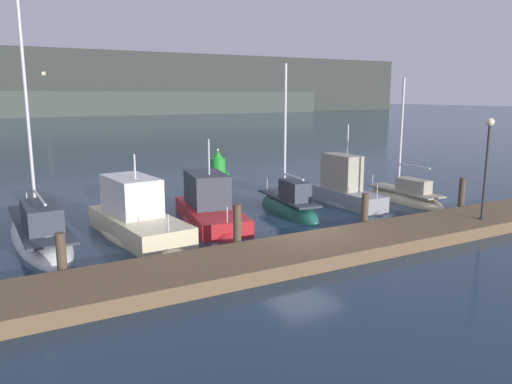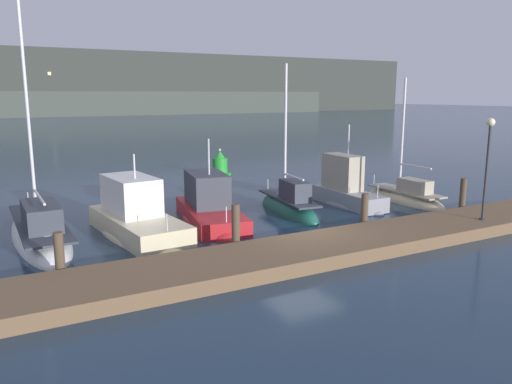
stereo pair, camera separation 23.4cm
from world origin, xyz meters
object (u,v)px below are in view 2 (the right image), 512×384
motorboat_berth_2 (137,224)px  sailboat_berth_6 (405,199)px  channel_buoy (220,166)px  sailboat_berth_1 (40,235)px  motorboat_berth_3 (210,214)px  sailboat_berth_4 (289,210)px  motorboat_berth_5 (346,195)px  dock_lamppost (488,153)px

motorboat_berth_2 → sailboat_berth_6: bearing=-2.1°
sailboat_berth_6 → channel_buoy: (-4.67, 12.26, 0.51)m
sailboat_berth_1 → motorboat_berth_3: 6.64m
motorboat_berth_2 → channel_buoy: (8.86, 11.75, 0.20)m
sailboat_berth_4 → motorboat_berth_5: size_ratio=1.52×
motorboat_berth_3 → dock_lamppost: size_ratio=1.61×
motorboat_berth_3 → sailboat_berth_4: sailboat_berth_4 is taller
motorboat_berth_5 → sailboat_berth_6: bearing=-15.1°
sailboat_berth_4 → channel_buoy: bearing=81.2°
motorboat_berth_3 → motorboat_berth_5: 7.16m
motorboat_berth_3 → motorboat_berth_2: bearing=-171.0°
sailboat_berth_4 → dock_lamppost: size_ratio=1.87×
sailboat_berth_1 → dock_lamppost: 17.37m
sailboat_berth_1 → sailboat_berth_6: sailboat_berth_1 is taller
sailboat_berth_6 → channel_buoy: 13.12m
sailboat_berth_4 → motorboat_berth_3: bearing=176.7°
motorboat_berth_3 → channel_buoy: bearing=63.5°
motorboat_berth_5 → sailboat_berth_6: size_ratio=0.73×
motorboat_berth_5 → dock_lamppost: size_ratio=1.24×
motorboat_berth_2 → dock_lamppost: 13.82m
motorboat_berth_3 → motorboat_berth_5: size_ratio=1.30×
motorboat_berth_5 → channel_buoy: 11.52m
channel_buoy → sailboat_berth_4: bearing=-98.8°
sailboat_berth_4 → channel_buoy: size_ratio=4.22×
sailboat_berth_1 → dock_lamppost: bearing=-24.8°
dock_lamppost → motorboat_berth_2: bearing=154.1°
channel_buoy → dock_lamppost: size_ratio=0.44×
channel_buoy → dock_lamppost: bearing=-79.3°
motorboat_berth_5 → channel_buoy: bearing=97.8°
motorboat_berth_2 → sailboat_berth_6: (13.52, -0.50, -0.31)m
sailboat_berth_4 → motorboat_berth_5: sailboat_berth_4 is taller
motorboat_berth_2 → channel_buoy: bearing=53.0°
sailboat_berth_6 → channel_buoy: sailboat_berth_6 is taller
sailboat_berth_1 → motorboat_berth_2: (3.34, -1.25, 0.28)m
channel_buoy → motorboat_berth_2: bearing=-127.0°
sailboat_berth_6 → dock_lamppost: sailboat_berth_6 is taller
sailboat_berth_6 → dock_lamppost: (-1.33, -5.43, 3.00)m
motorboat_berth_2 → dock_lamppost: bearing=-25.9°
dock_lamppost → sailboat_berth_6: bearing=76.3°
sailboat_berth_4 → channel_buoy: 11.60m
motorboat_berth_3 → sailboat_berth_6: 10.31m
motorboat_berth_5 → motorboat_berth_2: bearing=-178.1°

